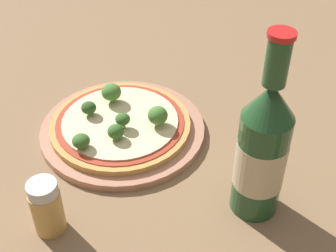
{
  "coord_description": "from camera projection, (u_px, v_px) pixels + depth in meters",
  "views": [
    {
      "loc": [
        0.55,
        -0.17,
        0.47
      ],
      "look_at": [
        0.08,
        0.01,
        0.06
      ],
      "focal_mm": 50.0,
      "sensor_mm": 36.0,
      "label": 1
    }
  ],
  "objects": [
    {
      "name": "ground_plane",
      "position": [
        141.0,
        128.0,
        0.75
      ],
      "size": [
        3.0,
        3.0,
        0.0
      ],
      "primitive_type": "plane",
      "color": "#846647"
    },
    {
      "name": "plate",
      "position": [
        122.0,
        128.0,
        0.74
      ],
      "size": [
        0.26,
        0.26,
        0.01
      ],
      "color": "tan",
      "rests_on": "ground_plane"
    },
    {
      "name": "pizza",
      "position": [
        120.0,
        122.0,
        0.73
      ],
      "size": [
        0.22,
        0.22,
        0.01
      ],
      "color": "tan",
      "rests_on": "plate"
    },
    {
      "name": "broccoli_floret_0",
      "position": [
        123.0,
        119.0,
        0.7
      ],
      "size": [
        0.02,
        0.02,
        0.03
      ],
      "color": "#89A866",
      "rests_on": "pizza"
    },
    {
      "name": "broccoli_floret_1",
      "position": [
        81.0,
        141.0,
        0.66
      ],
      "size": [
        0.03,
        0.03,
        0.02
      ],
      "color": "#89A866",
      "rests_on": "pizza"
    },
    {
      "name": "broccoli_floret_2",
      "position": [
        111.0,
        92.0,
        0.75
      ],
      "size": [
        0.03,
        0.03,
        0.03
      ],
      "color": "#89A866",
      "rests_on": "pizza"
    },
    {
      "name": "broccoli_floret_3",
      "position": [
        89.0,
        108.0,
        0.72
      ],
      "size": [
        0.02,
        0.02,
        0.02
      ],
      "color": "#89A866",
      "rests_on": "pizza"
    },
    {
      "name": "broccoli_floret_4",
      "position": [
        116.0,
        132.0,
        0.68
      ],
      "size": [
        0.02,
        0.02,
        0.02
      ],
      "color": "#89A866",
      "rests_on": "pizza"
    },
    {
      "name": "broccoli_floret_5",
      "position": [
        158.0,
        116.0,
        0.7
      ],
      "size": [
        0.03,
        0.03,
        0.03
      ],
      "color": "#89A866",
      "rests_on": "pizza"
    },
    {
      "name": "beer_bottle",
      "position": [
        262.0,
        151.0,
        0.56
      ],
      "size": [
        0.06,
        0.06,
        0.26
      ],
      "color": "#234C28",
      "rests_on": "ground_plane"
    },
    {
      "name": "pepper_shaker",
      "position": [
        47.0,
        207.0,
        0.57
      ],
      "size": [
        0.04,
        0.04,
        0.08
      ],
      "color": "tan",
      "rests_on": "ground_plane"
    }
  ]
}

